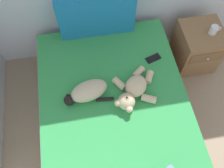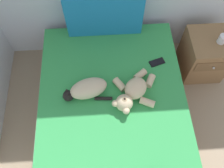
{
  "view_description": "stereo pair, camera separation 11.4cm",
  "coord_description": "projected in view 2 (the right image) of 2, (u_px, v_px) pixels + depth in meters",
  "views": [
    {
      "loc": [
        1.0,
        2.2,
        2.48
      ],
      "look_at": [
        1.18,
        3.22,
        0.57
      ],
      "focal_mm": 38.77,
      "sensor_mm": 36.0,
      "label": 1
    },
    {
      "loc": [
        1.11,
        2.19,
        2.48
      ],
      "look_at": [
        1.18,
        3.22,
        0.57
      ],
      "focal_mm": 38.77,
      "sensor_mm": 36.0,
      "label": 2
    }
  ],
  "objects": [
    {
      "name": "cat",
      "position": [
        87.0,
        89.0,
        2.16
      ],
      "size": [
        0.44,
        0.27,
        0.15
      ],
      "color": "#C6B293",
      "rests_on": "bed"
    },
    {
      "name": "bed",
      "position": [
        113.0,
        120.0,
        2.36
      ],
      "size": [
        1.4,
        2.04,
        0.49
      ],
      "color": "olive",
      "rests_on": "ground_plane"
    },
    {
      "name": "patterned_cushion",
      "position": [
        104.0,
        14.0,
        2.37
      ],
      "size": [
        0.76,
        0.14,
        0.48
      ],
      "color": "#1972AD",
      "rests_on": "bed"
    },
    {
      "name": "teddy_bear",
      "position": [
        132.0,
        93.0,
        2.15
      ],
      "size": [
        0.43,
        0.47,
        0.16
      ],
      "color": "beige",
      "rests_on": "bed"
    },
    {
      "name": "mug",
      "position": [
        223.0,
        39.0,
        2.41
      ],
      "size": [
        0.12,
        0.08,
        0.09
      ],
      "color": "silver",
      "rests_on": "nightstand"
    },
    {
      "name": "cell_phone",
      "position": [
        157.0,
        62.0,
        2.38
      ],
      "size": [
        0.16,
        0.11,
        0.01
      ],
      "color": "black",
      "rests_on": "bed"
    },
    {
      "name": "nightstand",
      "position": [
        204.0,
        55.0,
        2.7
      ],
      "size": [
        0.44,
        0.48,
        0.53
      ],
      "color": "olive",
      "rests_on": "ground_plane"
    }
  ]
}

